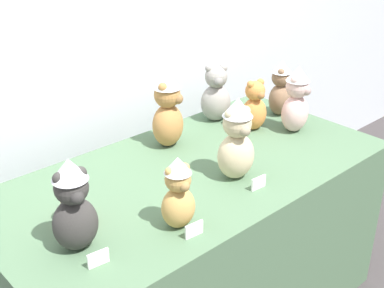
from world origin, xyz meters
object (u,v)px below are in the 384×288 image
object	(u,v)px
teddy_bear_honey	(178,193)
party_cup_red	(73,208)
teddy_bear_mocha	(280,88)
teddy_bear_sand	(237,140)
teddy_bear_charcoal	(73,206)
teddy_bear_ginger	(254,107)
teddy_bear_blush	(296,100)
teddy_bear_ash	(216,95)
display_table	(192,249)
teddy_bear_caramel	(168,110)

from	to	relation	value
teddy_bear_honey	party_cup_red	distance (m)	0.37
teddy_bear_mocha	teddy_bear_sand	bearing A→B (deg)	170.88
teddy_bear_charcoal	teddy_bear_sand	distance (m)	0.70
teddy_bear_ginger	teddy_bear_charcoal	distance (m)	1.13
teddy_bear_ginger	teddy_bear_blush	size ratio (longest dim) A/B	0.78
teddy_bear_honey	teddy_bear_ash	size ratio (longest dim) A/B	0.91
teddy_bear_mocha	party_cup_red	world-z (taller)	teddy_bear_mocha
teddy_bear_charcoal	teddy_bear_sand	bearing A→B (deg)	8.38
display_table	teddy_bear_ash	xyz separation A→B (m)	(0.44, 0.31, 0.53)
teddy_bear_caramel	teddy_bear_mocha	world-z (taller)	teddy_bear_caramel
display_table	teddy_bear_mocha	distance (m)	0.92
display_table	teddy_bear_charcoal	size ratio (longest dim) A/B	5.29
display_table	teddy_bear_mocha	bearing A→B (deg)	11.07
teddy_bear_ginger	teddy_bear_charcoal	world-z (taller)	teddy_bear_charcoal
teddy_bear_charcoal	teddy_bear_caramel	bearing A→B (deg)	39.08
display_table	teddy_bear_mocha	xyz separation A→B (m)	(0.73, 0.14, 0.54)
teddy_bear_mocha	party_cup_red	size ratio (longest dim) A/B	2.59
teddy_bear_charcoal	teddy_bear_ash	xyz separation A→B (m)	(1.05, 0.44, -0.02)
display_table	teddy_bear_charcoal	world-z (taller)	teddy_bear_charcoal
teddy_bear_sand	teddy_bear_mocha	bearing A→B (deg)	36.94
display_table	teddy_bear_blush	bearing A→B (deg)	-3.29
teddy_bear_caramel	teddy_bear_sand	world-z (taller)	teddy_bear_caramel
display_table	teddy_bear_ginger	world-z (taller)	teddy_bear_ginger
display_table	party_cup_red	world-z (taller)	party_cup_red
teddy_bear_charcoal	teddy_bear_ginger	bearing A→B (deg)	22.52
display_table	teddy_bear_blush	distance (m)	0.84
teddy_bear_caramel	teddy_bear_sand	size ratio (longest dim) A/B	1.03
teddy_bear_ginger	party_cup_red	bearing A→B (deg)	-165.01
teddy_bear_caramel	teddy_bear_mocha	size ratio (longest dim) A/B	1.22
teddy_bear_blush	teddy_bear_charcoal	xyz separation A→B (m)	(-1.24, -0.09, 0.00)
teddy_bear_charcoal	teddy_bear_honey	distance (m)	0.34
teddy_bear_sand	teddy_bear_ash	xyz separation A→B (m)	(0.34, 0.46, -0.03)
teddy_bear_charcoal	teddy_bear_sand	xyz separation A→B (m)	(0.70, -0.03, 0.01)
teddy_bear_sand	party_cup_red	size ratio (longest dim) A/B	3.07
teddy_bear_honey	teddy_bear_sand	bearing A→B (deg)	23.24
display_table	teddy_bear_sand	size ratio (longest dim) A/B	5.03
teddy_bear_blush	teddy_bear_charcoal	bearing A→B (deg)	172.17
teddy_bear_caramel	teddy_bear_ash	bearing A→B (deg)	-14.65
teddy_bear_charcoal	teddy_bear_honey	world-z (taller)	teddy_bear_charcoal
teddy_bear_mocha	teddy_bear_ginger	bearing A→B (deg)	154.65
teddy_bear_caramel	party_cup_red	world-z (taller)	teddy_bear_caramel
teddy_bear_ash	party_cup_red	distance (m)	1.03
display_table	teddy_bear_blush	xyz separation A→B (m)	(0.62, -0.04, 0.55)
teddy_bear_ginger	teddy_bear_honey	xyz separation A→B (m)	(-0.79, -0.36, 0.01)
teddy_bear_caramel	teddy_bear_ash	distance (m)	0.36
teddy_bear_mocha	display_table	bearing A→B (deg)	156.86
teddy_bear_ginger	teddy_bear_ash	bearing A→B (deg)	115.56
display_table	teddy_bear_honey	world-z (taller)	teddy_bear_honey
teddy_bear_ginger	teddy_bear_ash	xyz separation A→B (m)	(-0.06, 0.20, 0.02)
teddy_bear_charcoal	party_cup_red	distance (m)	0.18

